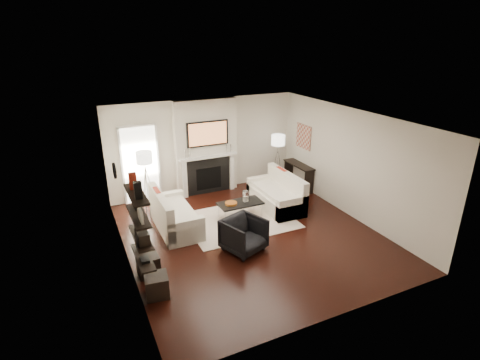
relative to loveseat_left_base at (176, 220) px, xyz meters
name	(u,v)px	position (x,y,z in m)	size (l,w,h in m)	color
room_envelope	(252,181)	(1.47, -1.05, 1.14)	(6.00, 6.00, 6.00)	black
chimney_breast	(206,147)	(1.47, 1.83, 1.14)	(1.80, 0.25, 2.70)	silver
fireplace_surround	(209,176)	(1.47, 1.69, 0.31)	(1.30, 0.02, 1.04)	black
firebox	(209,178)	(1.47, 1.69, 0.24)	(0.75, 0.02, 0.65)	black
mantel_pilaster_l	(185,179)	(0.75, 1.66, 0.34)	(0.12, 0.08, 1.10)	white
mantel_pilaster_r	(232,172)	(2.19, 1.66, 0.34)	(0.12, 0.08, 1.10)	white
mantel_shelf	(209,157)	(1.47, 1.64, 0.91)	(1.70, 0.18, 0.07)	white
tv_body	(208,134)	(1.47, 1.67, 1.57)	(1.20, 0.06, 0.70)	black
tv_screen	(208,134)	(1.47, 1.64, 1.57)	(1.10, 0.01, 0.62)	#BF723F
candlestick_l_tall	(190,153)	(0.92, 1.65, 1.09)	(0.04, 0.04, 0.30)	silver
candlestick_l_short	(185,154)	(0.79, 1.65, 1.06)	(0.04, 0.04, 0.24)	silver
candlestick_r_tall	(226,148)	(2.02, 1.65, 1.09)	(0.04, 0.04, 0.30)	silver
candlestick_r_short	(231,148)	(2.15, 1.65, 1.06)	(0.04, 0.04, 0.24)	silver
hallway_panel	(141,165)	(-0.38, 1.93, 0.84)	(0.90, 0.02, 2.10)	white
door_trim_l	(122,168)	(-0.86, 1.91, 0.84)	(0.06, 0.06, 2.16)	white
door_trim_r	(158,163)	(0.10, 1.91, 0.84)	(0.06, 0.06, 2.16)	white
door_trim_top	(137,126)	(-0.38, 1.91, 1.92)	(1.02, 0.06, 0.06)	white
rug	(239,220)	(1.52, -0.29, -0.20)	(2.60, 2.00, 0.01)	beige
loveseat_left_base	(176,220)	(0.00, 0.00, 0.00)	(0.85, 1.80, 0.42)	white
loveseat_left_back	(161,211)	(-0.33, 0.00, 0.32)	(0.18, 1.80, 0.80)	white
loveseat_left_arm_n	(186,232)	(0.00, -0.81, 0.09)	(0.85, 0.18, 0.60)	white
loveseat_left_arm_s	(167,204)	(0.00, 0.81, 0.09)	(0.85, 0.18, 0.60)	white
loveseat_left_cushion	(177,210)	(0.05, 0.00, 0.26)	(0.63, 1.44, 0.10)	white
pillow_left_orange	(157,198)	(-0.33, 0.30, 0.52)	(0.10, 0.42, 0.42)	#A12513
pillow_left_charcoal	(164,208)	(-0.33, -0.30, 0.51)	(0.10, 0.40, 0.40)	black
loveseat_right_base	(275,200)	(2.74, 0.03, 0.00)	(0.85, 1.80, 0.42)	white
loveseat_right_back	(287,187)	(3.08, 0.03, 0.32)	(0.18, 1.80, 0.80)	white
loveseat_right_arm_n	(292,208)	(2.74, -0.78, 0.09)	(0.85, 0.18, 0.60)	white
loveseat_right_arm_s	(261,186)	(2.74, 0.84, 0.09)	(0.85, 0.18, 0.60)	white
loveseat_right_cushion	(274,191)	(2.69, 0.03, 0.26)	(0.63, 1.44, 0.10)	white
pillow_right_orange	(281,176)	(3.08, 0.33, 0.52)	(0.10, 0.42, 0.42)	#A12513
pillow_right_charcoal	(293,184)	(3.08, -0.27, 0.51)	(0.10, 0.40, 0.40)	black
coffee_table	(240,203)	(1.62, -0.15, 0.19)	(1.10, 0.55, 0.04)	black
coffee_leg_nw	(225,218)	(1.12, -0.37, -0.02)	(0.02, 0.02, 0.38)	silver
coffee_leg_ne	(262,211)	(2.12, -0.37, -0.02)	(0.02, 0.02, 0.38)	silver
coffee_leg_sw	(219,211)	(1.12, 0.07, -0.02)	(0.02, 0.02, 0.38)	silver
coffee_leg_se	(254,204)	(2.12, 0.07, -0.02)	(0.02, 0.02, 0.38)	silver
hurricane_glass	(246,196)	(1.77, -0.15, 0.35)	(0.16, 0.16, 0.28)	white
hurricane_candle	(246,199)	(1.77, -0.15, 0.29)	(0.09, 0.09, 0.14)	white
copper_bowl	(231,203)	(1.37, -0.15, 0.24)	(0.30, 0.30, 0.05)	#BC641F
armchair	(244,233)	(1.04, -1.56, 0.19)	(0.78, 0.73, 0.80)	black
lamp_left_post	(147,189)	(-0.38, 1.28, 0.39)	(0.02, 0.02, 1.20)	silver
lamp_left_shade	(144,158)	(-0.38, 1.28, 1.24)	(0.40, 0.40, 0.30)	white
lamp_left_leg_a	(151,188)	(-0.27, 1.28, 0.39)	(0.02, 0.02, 1.25)	silver
lamp_left_leg_b	(144,188)	(-0.43, 1.38, 0.39)	(0.02, 0.02, 1.25)	silver
lamp_left_leg_c	(146,190)	(-0.43, 1.19, 0.39)	(0.02, 0.02, 1.25)	silver
lamp_right_post	(277,167)	(3.52, 1.30, 0.39)	(0.02, 0.02, 1.20)	silver
lamp_right_shade	(278,140)	(3.52, 1.30, 1.24)	(0.40, 0.40, 0.30)	white
lamp_right_leg_a	(280,167)	(3.63, 1.30, 0.39)	(0.02, 0.02, 1.25)	silver
lamp_right_leg_b	(274,167)	(3.47, 1.40, 0.39)	(0.02, 0.02, 1.25)	silver
lamp_right_leg_c	(277,169)	(3.47, 1.21, 0.39)	(0.02, 0.02, 1.25)	silver
console_top	(299,165)	(4.04, 0.92, 0.52)	(0.35, 1.20, 0.04)	black
console_leg_n	(309,183)	(4.04, 0.37, 0.14)	(0.30, 0.04, 0.71)	black
console_leg_s	(289,171)	(4.04, 1.47, 0.14)	(0.30, 0.04, 0.71)	black
wall_art	(304,137)	(4.20, 1.00, 1.34)	(0.03, 0.70, 0.70)	#AD7056
shelf_bottom	(143,257)	(-1.15, -2.05, 0.49)	(0.25, 1.00, 0.04)	black
shelf_lower	(141,237)	(-1.15, -2.05, 0.89)	(0.25, 1.00, 0.04)	black
shelf_upper	(139,216)	(-1.15, -2.05, 1.29)	(0.25, 1.00, 0.04)	black
shelf_top	(136,194)	(-1.15, -2.05, 1.69)	(0.25, 1.00, 0.04)	black
decor_magfile_a	(138,190)	(-1.15, -2.28, 1.85)	(0.12, 0.10, 0.28)	black
decor_magfile_b	(133,181)	(-1.15, -1.84, 1.85)	(0.12, 0.10, 0.28)	#A12513
decor_frame_a	(140,215)	(-1.15, -2.27, 1.42)	(0.04, 0.30, 0.22)	white
decor_frame_b	(135,204)	(-1.15, -1.76, 1.40)	(0.04, 0.22, 0.18)	black
decor_wine_rack	(143,238)	(-1.15, -2.31, 1.01)	(0.18, 0.25, 0.20)	black
decor_box_small	(139,230)	(-1.15, -1.93, 0.97)	(0.15, 0.12, 0.12)	black
decor_books	(145,260)	(-1.15, -2.21, 0.53)	(0.14, 0.20, 0.05)	black
decor_box_tall	(139,243)	(-1.15, -1.74, 0.60)	(0.10, 0.10, 0.18)	white
clock_rim	(114,171)	(-1.26, -0.15, 1.49)	(0.34, 0.34, 0.04)	black
clock_face	(116,171)	(-1.23, -0.15, 1.49)	(0.29, 0.29, 0.01)	white
ottoman_near	(148,265)	(-1.00, -1.56, -0.01)	(0.40, 0.40, 0.40)	black
ottoman_far	(157,286)	(-1.00, -2.27, -0.01)	(0.40, 0.40, 0.40)	black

